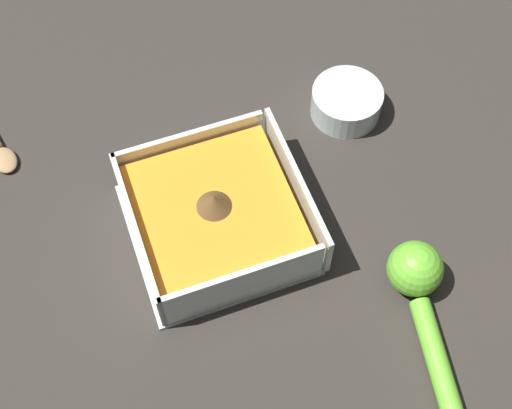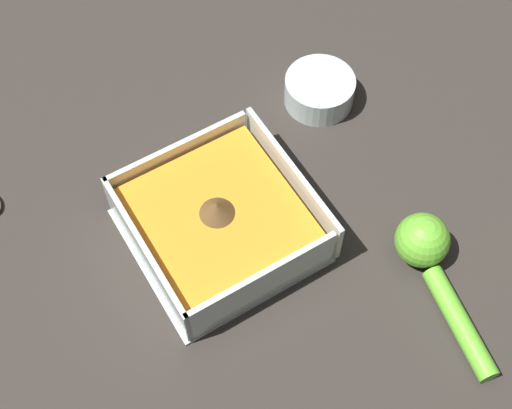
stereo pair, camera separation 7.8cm
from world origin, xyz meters
The scene contains 4 objects.
ground_plane centered at (0.00, 0.00, 0.00)m, with size 4.00×4.00×0.00m, color #332D28.
square_dish centered at (0.02, 0.00, 0.03)m, with size 0.19×0.19×0.07m.
spice_bowl centered at (0.12, -0.20, 0.02)m, with size 0.09×0.09×0.04m.
lemon_squeezer centered at (-0.14, -0.17, 0.03)m, with size 0.18×0.07×0.06m.
Camera 2 is at (-0.33, 0.16, 0.70)m, focal length 50.00 mm.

